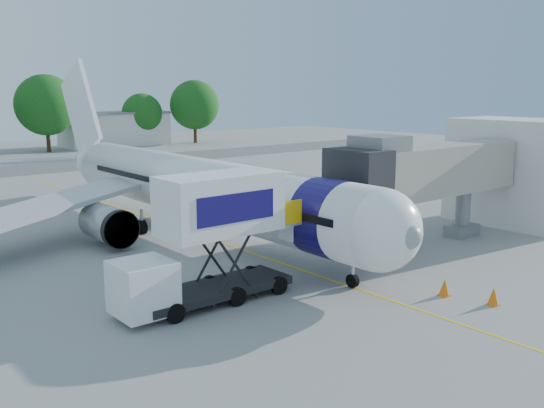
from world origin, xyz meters
TOP-DOWN VIEW (x-y plane):
  - ground at (0.00, 0.00)m, footprint 160.00×160.00m
  - guidance_line at (0.00, 0.00)m, footprint 0.15×70.00m
  - taxiway_strip at (0.00, 42.00)m, footprint 120.00×10.00m
  - aircraft at (0.00, 4.12)m, footprint 34.17×37.73m
  - jet_bridge at (7.99, -7.00)m, footprint 13.90×3.20m
  - terminal_stub at (18.50, -7.00)m, footprint 5.00×8.00m
  - catering_hiloader at (-6.27, -7.00)m, footprint 8.50×2.44m
  - ground_tug at (-1.96, -18.63)m, footprint 3.87×2.77m
  - safety_cone_a at (2.90, -14.87)m, footprint 0.49×0.49m
  - safety_cone_b at (2.28, -12.87)m, footprint 0.49×0.49m
  - outbuilding_right at (22.00, 62.00)m, footprint 16.40×7.40m
  - tree_e at (10.39, 58.97)m, footprint 8.55×8.55m
  - tree_f at (26.04, 60.50)m, footprint 6.40×6.40m
  - tree_g at (34.35, 58.07)m, footprint 8.06×8.06m

SIDE VIEW (x-z plane):
  - ground at x=0.00m, z-range 0.00..0.00m
  - taxiway_strip at x=0.00m, z-range 0.00..0.01m
  - guidance_line at x=0.00m, z-range 0.00..0.01m
  - safety_cone_a at x=2.90m, z-range -0.02..0.76m
  - safety_cone_b at x=2.28m, z-range -0.02..0.77m
  - ground_tug at x=-1.96m, z-range 0.03..1.43m
  - outbuilding_right at x=22.00m, z-range 0.01..5.31m
  - catering_hiloader at x=-6.27m, z-range 0.01..5.51m
  - aircraft at x=0.00m, z-range -2.73..8.62m
  - terminal_stub at x=18.50m, z-range 0.00..7.00m
  - jet_bridge at x=7.99m, z-range 1.04..7.64m
  - tree_f at x=26.04m, z-range 0.87..9.03m
  - tree_g at x=34.35m, z-range 1.10..11.37m
  - tree_e at x=10.39m, z-range 1.17..12.07m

